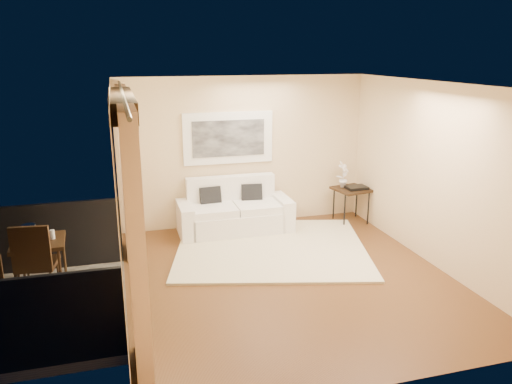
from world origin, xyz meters
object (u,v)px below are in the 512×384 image
object	(u,v)px
bistro_table	(39,247)
ice_bucket	(29,232)
side_table	(351,191)
orchid	(343,174)
sofa	(234,213)
balcony_chair_far	(34,258)

from	to	relation	value
bistro_table	ice_bucket	size ratio (longest dim) A/B	3.81
side_table	orchid	bearing A→B (deg)	141.10
sofa	side_table	bearing A→B (deg)	-2.14
balcony_chair_far	bistro_table	bearing A→B (deg)	-90.19
sofa	bistro_table	xyz separation A→B (m)	(-2.98, -1.69, 0.34)
sofa	side_table	distance (m)	2.25
sofa	balcony_chair_far	world-z (taller)	balcony_chair_far
balcony_chair_far	ice_bucket	bearing A→B (deg)	-70.02
orchid	bistro_table	size ratio (longest dim) A/B	0.65
sofa	ice_bucket	bearing A→B (deg)	-152.17
balcony_chair_far	side_table	bearing A→B (deg)	-154.21
ice_bucket	bistro_table	bearing A→B (deg)	-37.16
side_table	balcony_chair_far	bearing A→B (deg)	-160.74
side_table	bistro_table	distance (m)	5.46
bistro_table	ice_bucket	distance (m)	0.22
orchid	ice_bucket	size ratio (longest dim) A/B	2.46
balcony_chair_far	orchid	bearing A→B (deg)	-152.67
orchid	bistro_table	xyz separation A→B (m)	(-5.08, -1.71, -0.22)
ice_bucket	balcony_chair_far	bearing A→B (deg)	-76.55
bistro_table	balcony_chair_far	bearing A→B (deg)	-96.72
side_table	orchid	distance (m)	0.35
sofa	orchid	distance (m)	2.17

